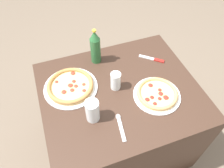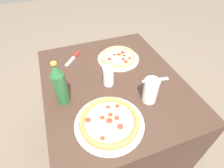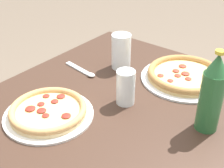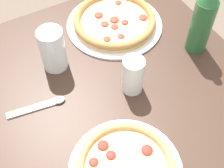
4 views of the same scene
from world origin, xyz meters
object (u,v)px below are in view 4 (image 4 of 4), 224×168
(beer_bottle, at_px, (203,19))
(spoon, at_px, (43,105))
(pizza_margherita, at_px, (114,21))
(pizza_salami, at_px, (126,168))
(glass_mango_juice, at_px, (53,51))
(glass_cola, at_px, (133,76))

(beer_bottle, relative_size, spoon, 1.50)
(pizza_margherita, xyz_separation_m, pizza_salami, (-0.48, 0.24, -0.00))
(glass_mango_juice, xyz_separation_m, beer_bottle, (-0.15, -0.44, 0.06))
(pizza_margherita, bearing_deg, pizza_salami, 153.78)
(glass_cola, xyz_separation_m, spoon, (0.07, 0.26, -0.05))
(pizza_margherita, bearing_deg, beer_bottle, -140.73)
(glass_mango_juice, distance_m, beer_bottle, 0.47)
(spoon, bearing_deg, beer_bottle, -92.73)
(pizza_salami, relative_size, spoon, 1.68)
(glass_cola, relative_size, spoon, 0.71)
(glass_cola, relative_size, beer_bottle, 0.47)
(glass_mango_juice, bearing_deg, spoon, 143.48)
(beer_bottle, bearing_deg, pizza_salami, 121.51)
(pizza_salami, distance_m, beer_bottle, 0.51)
(glass_mango_juice, bearing_deg, beer_bottle, -109.22)
(pizza_margherita, relative_size, beer_bottle, 1.30)
(pizza_margherita, xyz_separation_m, spoon, (-0.20, 0.35, -0.01))
(pizza_margherita, height_order, glass_cola, glass_cola)
(glass_mango_juice, height_order, beer_bottle, beer_bottle)
(glass_mango_juice, xyz_separation_m, glass_cola, (-0.20, -0.17, -0.01))
(pizza_margherita, bearing_deg, glass_mango_juice, 105.73)
(pizza_salami, distance_m, glass_mango_juice, 0.41)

